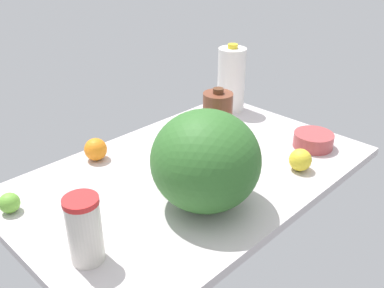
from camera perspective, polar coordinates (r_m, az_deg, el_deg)
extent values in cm
cube|color=beige|center=(144.74, 0.00, -4.05)|extent=(120.00, 76.00, 3.00)
cylinder|color=beige|center=(107.35, -14.09, -11.32)|extent=(8.34, 8.34, 16.56)
cylinder|color=red|center=(102.11, -14.66, -7.37)|extent=(8.59, 8.59, 1.40)
cylinder|color=white|center=(187.34, 5.26, 8.52)|extent=(11.92, 11.92, 27.54)
cylinder|color=yellow|center=(183.16, 5.46, 12.86)|extent=(4.17, 4.17, 1.80)
ellipsoid|color=#336B2B|center=(120.26, 1.83, -2.24)|extent=(31.36, 31.36, 29.11)
cylinder|color=#AD4546|center=(163.87, 15.87, 0.49)|extent=(14.50, 14.50, 5.48)
cylinder|color=brown|center=(151.38, 3.39, 2.81)|extent=(10.40, 10.40, 22.30)
cylinder|color=#59331E|center=(146.80, 3.52, 7.09)|extent=(3.64, 3.64, 1.80)
sphere|color=orange|center=(152.44, -12.73, -0.69)|extent=(7.92, 7.92, 7.92)
sphere|color=yellow|center=(147.02, 14.24, -2.06)|extent=(7.54, 7.54, 7.54)
sphere|color=#6CB13B|center=(133.62, -23.17, -7.23)|extent=(5.97, 5.97, 5.97)
sphere|color=#6CB235|center=(145.33, -1.07, -1.91)|extent=(5.74, 5.74, 5.74)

